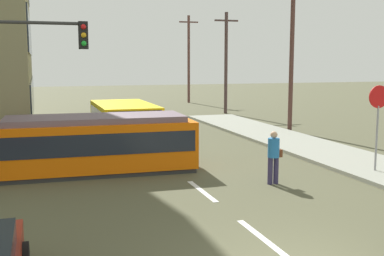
{
  "coord_description": "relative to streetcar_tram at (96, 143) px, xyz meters",
  "views": [
    {
      "loc": [
        -4.51,
        -7.04,
        3.8
      ],
      "look_at": [
        0.67,
        9.03,
        1.46
      ],
      "focal_mm": 44.92,
      "sensor_mm": 36.0,
      "label": 1
    }
  ],
  "objects": [
    {
      "name": "lane_stripe_2",
      "position": [
        2.64,
        -3.6,
        -1.0
      ],
      "size": [
        0.16,
        2.4,
        0.01
      ],
      "primitive_type": "cube",
      "color": "silver",
      "rests_on": "ground"
    },
    {
      "name": "utility_pole_far",
      "position": [
        11.33,
        16.23,
        2.84
      ],
      "size": [
        1.8,
        0.24,
        7.34
      ],
      "color": "#4D3938",
      "rests_on": "ground"
    },
    {
      "name": "lane_stripe_4",
      "position": [
        2.64,
        12.0,
        -1.0
      ],
      "size": [
        0.16,
        2.4,
        0.01
      ],
      "primitive_type": "cube",
      "color": "silver",
      "rests_on": "ground"
    },
    {
      "name": "streetcar_tram",
      "position": [
        0.0,
        0.0,
        0.0
      ],
      "size": [
        6.77,
        2.77,
        1.95
      ],
      "color": "#E75F06",
      "rests_on": "ground"
    },
    {
      "name": "lane_stripe_1",
      "position": [
        2.64,
        -7.6,
        -1.0
      ],
      "size": [
        0.16,
        2.4,
        0.01
      ],
      "primitive_type": "cube",
      "color": "silver",
      "rests_on": "ground"
    },
    {
      "name": "ground_plane",
      "position": [
        2.64,
        0.4,
        -1.01
      ],
      "size": [
        120.0,
        120.0,
        0.0
      ],
      "primitive_type": "plane",
      "color": "#4E4E36"
    },
    {
      "name": "lane_stripe_3",
      "position": [
        2.64,
        6.0,
        -1.0
      ],
      "size": [
        0.16,
        2.4,
        0.01
      ],
      "primitive_type": "cube",
      "color": "silver",
      "rests_on": "ground"
    },
    {
      "name": "utility_pole_mid",
      "position": [
        11.24,
        6.55,
        3.57
      ],
      "size": [
        1.8,
        0.24,
        8.79
      ],
      "color": "#51332E",
      "rests_on": "ground"
    },
    {
      "name": "traffic_light_mast",
      "position": [
        -2.19,
        -1.29,
        2.62
      ],
      "size": [
        3.2,
        0.33,
        5.15
      ],
      "color": "#333333",
      "rests_on": "ground"
    },
    {
      "name": "pedestrian_crossing",
      "position": [
        5.04,
        -3.48,
        -0.06
      ],
      "size": [
        0.5,
        0.36,
        1.67
      ],
      "color": "#322C50",
      "rests_on": "ground"
    },
    {
      "name": "stop_sign",
      "position": [
        8.94,
        -3.37,
        1.19
      ],
      "size": [
        0.76,
        0.07,
        2.88
      ],
      "color": "gray",
      "rests_on": "sidewalk_curb_right"
    },
    {
      "name": "city_bus",
      "position": [
        1.94,
        5.47,
        0.06
      ],
      "size": [
        2.57,
        5.3,
        1.86
      ],
      "color": "yellow",
      "rests_on": "ground"
    },
    {
      "name": "utility_pole_distant",
      "position": [
        11.58,
        26.06,
        3.17
      ],
      "size": [
        1.8,
        0.24,
        7.99
      ],
      "color": "brown",
      "rests_on": "ground"
    }
  ]
}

